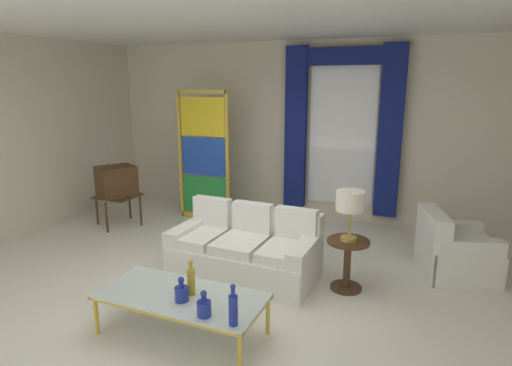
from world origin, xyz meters
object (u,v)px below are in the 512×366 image
couch_white_long (247,250)px  bottle_crystal_tall (182,292)px  coffee_table (181,297)px  peacock_figurine (218,218)px  bottle_ruby_flask (233,308)px  round_side_table (347,260)px  vintage_tv (116,182)px  table_lamp_brass (350,203)px  bottle_amber_squat (191,280)px  stained_glass_divider (204,159)px  bottle_blue_decanter (204,307)px  armchair_white (452,252)px

couch_white_long → bottle_crystal_tall: couch_white_long is taller
coffee_table → peacock_figurine: peacock_figurine is taller
bottle_ruby_flask → round_side_table: bearing=71.6°
vintage_tv → table_lamp_brass: vintage_tv is taller
bottle_amber_squat → bottle_ruby_flask: bottle_ruby_flask is taller
bottle_crystal_tall → round_side_table: 1.99m
coffee_table → bottle_amber_squat: bearing=22.0°
bottle_amber_squat → bottle_ruby_flask: 0.65m
couch_white_long → vintage_tv: (-2.69, 0.84, 0.42)m
bottle_crystal_tall → bottle_ruby_flask: bottle_ruby_flask is taller
bottle_crystal_tall → round_side_table: size_ratio=0.39×
bottle_crystal_tall → vintage_tv: 3.64m
couch_white_long → table_lamp_brass: table_lamp_brass is taller
coffee_table → peacock_figurine: (-1.01, 2.64, -0.16)m
coffee_table → stained_glass_divider: 3.51m
vintage_tv → table_lamp_brass: 4.01m
coffee_table → vintage_tv: (-2.67, 2.28, 0.35)m
bottle_blue_decanter → table_lamp_brass: table_lamp_brass is taller
bottle_amber_squat → bottle_ruby_flask: (0.58, -0.30, 0.00)m
couch_white_long → bottle_blue_decanter: (0.36, -1.69, 0.19)m
coffee_table → table_lamp_brass: bearing=50.1°
bottle_blue_decanter → peacock_figurine: bearing=115.8°
bottle_crystal_tall → stained_glass_divider: 3.61m
peacock_figurine → round_side_table: (2.26, -1.14, 0.14)m
bottle_ruby_flask → armchair_white: size_ratio=0.35×
bottle_crystal_tall → table_lamp_brass: 2.06m
coffee_table → bottle_amber_squat: size_ratio=4.47×
coffee_table → armchair_white: 3.36m
table_lamp_brass → stained_glass_divider: bearing=149.8°
coffee_table → stained_glass_divider: (-1.50, 3.10, 0.68)m
bottle_crystal_tall → peacock_figurine: 2.95m
couch_white_long → armchair_white: couch_white_long is taller
bottle_ruby_flask → vintage_tv: size_ratio=0.27×
round_side_table → couch_white_long: bearing=-177.5°
bottle_crystal_tall → couch_white_long: bearing=91.7°
bottle_crystal_tall → armchair_white: (2.30, 2.47, -0.20)m
bottle_blue_decanter → round_side_table: 1.95m
bottle_blue_decanter → table_lamp_brass: size_ratio=0.41×
bottle_blue_decanter → vintage_tv: bearing=140.4°
bottle_crystal_tall → table_lamp_brass: table_lamp_brass is taller
bottle_blue_decanter → table_lamp_brass: 2.02m
stained_glass_divider → round_side_table: 3.26m
bottle_amber_squat → round_side_table: bearing=51.5°
bottle_ruby_flask → round_side_table: 1.87m
coffee_table → bottle_ruby_flask: bottle_ruby_flask is taller
couch_white_long → coffee_table: couch_white_long is taller
peacock_figurine → vintage_tv: bearing=-167.8°
bottle_blue_decanter → vintage_tv: size_ratio=0.17×
peacock_figurine → stained_glass_divider: bearing=136.6°
armchair_white → bottle_crystal_tall: bearing=-133.0°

